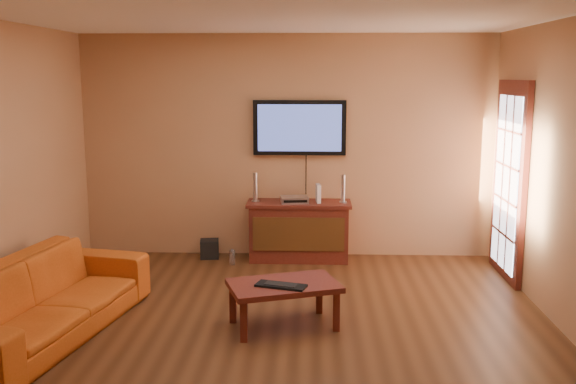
# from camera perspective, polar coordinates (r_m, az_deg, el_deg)

# --- Properties ---
(ground_plane) EXTENTS (5.00, 5.00, 0.00)m
(ground_plane) POSITION_cam_1_polar(r_m,az_deg,el_deg) (5.73, -1.10, -12.36)
(ground_plane) COLOR #3B2110
(ground_plane) RESTS_ON ground
(room_walls) EXTENTS (5.00, 5.00, 5.00)m
(room_walls) POSITION_cam_1_polar(r_m,az_deg,el_deg) (5.93, -0.81, 5.29)
(room_walls) COLOR tan
(room_walls) RESTS_ON ground
(french_door) EXTENTS (0.07, 1.02, 2.22)m
(french_door) POSITION_cam_1_polar(r_m,az_deg,el_deg) (7.39, 19.06, 0.75)
(french_door) COLOR #471710
(french_door) RESTS_ON ground
(media_console) EXTENTS (1.24, 0.47, 0.71)m
(media_console) POSITION_cam_1_polar(r_m,az_deg,el_deg) (7.75, 0.98, -3.46)
(media_console) COLOR #471710
(media_console) RESTS_ON ground
(television) EXTENTS (1.12, 0.08, 0.66)m
(television) POSITION_cam_1_polar(r_m,az_deg,el_deg) (7.75, 1.04, 5.73)
(television) COLOR black
(television) RESTS_ON ground
(coffee_table) EXTENTS (1.08, 0.84, 0.40)m
(coffee_table) POSITION_cam_1_polar(r_m,az_deg,el_deg) (5.73, -0.38, -8.63)
(coffee_table) COLOR #471710
(coffee_table) RESTS_ON ground
(sofa) EXTENTS (1.08, 2.35, 0.88)m
(sofa) POSITION_cam_1_polar(r_m,az_deg,el_deg) (5.89, -20.93, -7.84)
(sofa) COLOR #B34D13
(sofa) RESTS_ON ground
(speaker_left) EXTENTS (0.10, 0.10, 0.35)m
(speaker_left) POSITION_cam_1_polar(r_m,az_deg,el_deg) (7.70, -2.92, 0.33)
(speaker_left) COLOR silver
(speaker_left) RESTS_ON media_console
(speaker_right) EXTENTS (0.09, 0.09, 0.33)m
(speaker_right) POSITION_cam_1_polar(r_m,az_deg,el_deg) (7.66, 4.92, 0.20)
(speaker_right) COLOR silver
(speaker_right) RESTS_ON media_console
(av_receiver) EXTENTS (0.35, 0.27, 0.07)m
(av_receiver) POSITION_cam_1_polar(r_m,az_deg,el_deg) (7.64, 0.58, -0.67)
(av_receiver) COLOR silver
(av_receiver) RESTS_ON media_console
(game_console) EXTENTS (0.07, 0.16, 0.22)m
(game_console) POSITION_cam_1_polar(r_m,az_deg,el_deg) (7.65, 2.71, -0.13)
(game_console) COLOR white
(game_console) RESTS_ON media_console
(subwoofer) EXTENTS (0.25, 0.25, 0.22)m
(subwoofer) POSITION_cam_1_polar(r_m,az_deg,el_deg) (7.95, -6.99, -5.03)
(subwoofer) COLOR black
(subwoofer) RESTS_ON ground
(bottle) EXTENTS (0.07, 0.07, 0.19)m
(bottle) POSITION_cam_1_polar(r_m,az_deg,el_deg) (7.63, -4.99, -5.82)
(bottle) COLOR white
(bottle) RESTS_ON ground
(keyboard) EXTENTS (0.46, 0.28, 0.03)m
(keyboard) POSITION_cam_1_polar(r_m,az_deg,el_deg) (5.61, -0.62, -8.29)
(keyboard) COLOR black
(keyboard) RESTS_ON coffee_table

